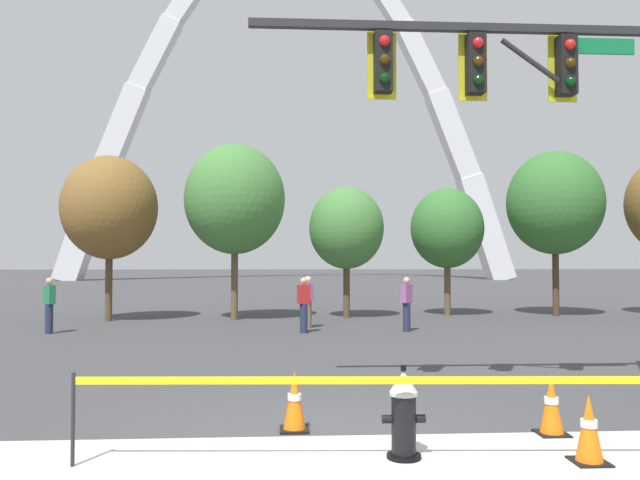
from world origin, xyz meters
name	(u,v)px	position (x,y,z in m)	size (l,w,h in m)	color
ground_plane	(324,438)	(0.00, 0.00, 0.00)	(240.00, 240.00, 0.00)	#3D3D3F
fire_hydrant	(404,414)	(0.79, -0.80, 0.47)	(0.46, 0.48, 0.99)	black
caution_tape_barrier	(399,399)	(0.69, -1.05, 0.68)	(6.69, 0.39, 0.96)	#232326
traffic_cone_by_hydrant	(551,405)	(2.74, -0.02, 0.36)	(0.36, 0.36, 0.73)	black
traffic_cone_mid_sidewalk	(294,401)	(-0.35, 0.35, 0.36)	(0.36, 0.36, 0.73)	black
traffic_cone_curb_edge	(589,429)	(2.68, -1.07, 0.36)	(0.36, 0.36, 0.73)	black
traffic_signal_gantry	(545,117)	(3.44, 1.70, 4.27)	(6.42, 0.44, 6.00)	#232326
monument_arch	(289,117)	(0.00, 55.55, 16.57)	(46.16, 2.37, 37.65)	silver
tree_far_left	(110,208)	(-6.48, 14.33, 3.88)	(3.24, 3.24, 5.68)	brown
tree_left_mid	(235,199)	(-2.21, 14.51, 4.22)	(3.52, 3.52, 6.16)	brown
tree_center_left	(346,228)	(1.78, 15.01, 3.24)	(2.71, 2.71, 4.74)	brown
tree_center_right	(447,229)	(5.65, 15.67, 3.27)	(2.73, 2.73, 4.78)	brown
tree_right_mid	(555,203)	(9.65, 15.27, 4.22)	(3.52, 3.52, 6.17)	#473323
pedestrian_walking_left	(49,305)	(-7.15, 10.74, 0.82)	(0.39, 0.37, 1.59)	#232847
pedestrian_standing_center	(407,303)	(3.11, 10.67, 0.82)	(0.38, 0.38, 1.59)	#232847
pedestrian_walking_right	(304,304)	(0.09, 10.47, 0.82)	(0.39, 0.31, 1.59)	#232847
pedestrian_near_trees	(308,301)	(0.26, 11.79, 0.82)	(0.35, 0.39, 1.59)	brown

